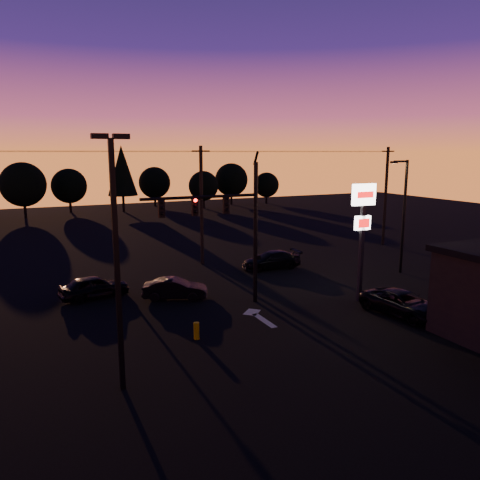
{
  "coord_description": "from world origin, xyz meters",
  "views": [
    {
      "loc": [
        -10.33,
        -19.17,
        8.54
      ],
      "look_at": [
        1.0,
        5.0,
        3.5
      ],
      "focal_mm": 35.0,
      "sensor_mm": 36.0,
      "label": 1
    }
  ],
  "objects_px": {
    "traffic_signal_mast": "(230,219)",
    "bollard": "(196,331)",
    "pylon_sign": "(363,217)",
    "suv_parked": "(403,304)",
    "streetlight": "(403,211)",
    "secondary_signal": "(115,240)",
    "parking_lot_light": "(116,248)",
    "car_left": "(94,287)",
    "car_mid": "(175,289)",
    "car_right": "(271,260)"
  },
  "relations": [
    {
      "from": "traffic_signal_mast",
      "to": "car_right",
      "type": "bearing_deg",
      "value": 46.05
    },
    {
      "from": "bollard",
      "to": "suv_parked",
      "type": "relative_size",
      "value": 0.17
    },
    {
      "from": "parking_lot_light",
      "to": "secondary_signal",
      "type": "bearing_deg",
      "value": 80.21
    },
    {
      "from": "streetlight",
      "to": "bollard",
      "type": "bearing_deg",
      "value": -163.07
    },
    {
      "from": "pylon_sign",
      "to": "secondary_signal",
      "type": "bearing_deg",
      "value": 140.23
    },
    {
      "from": "traffic_signal_mast",
      "to": "car_right",
      "type": "xyz_separation_m",
      "value": [
        6.24,
        6.48,
        -4.29
      ]
    },
    {
      "from": "car_mid",
      "to": "streetlight",
      "type": "bearing_deg",
      "value": -69.48
    },
    {
      "from": "parking_lot_light",
      "to": "car_mid",
      "type": "bearing_deg",
      "value": 62.32
    },
    {
      "from": "car_mid",
      "to": "car_right",
      "type": "distance_m",
      "value": 9.58
    },
    {
      "from": "pylon_sign",
      "to": "car_left",
      "type": "bearing_deg",
      "value": 152.62
    },
    {
      "from": "pylon_sign",
      "to": "suv_parked",
      "type": "bearing_deg",
      "value": -79.41
    },
    {
      "from": "traffic_signal_mast",
      "to": "streetlight",
      "type": "relative_size",
      "value": 1.07
    },
    {
      "from": "traffic_signal_mast",
      "to": "bollard",
      "type": "relative_size",
      "value": 10.74
    },
    {
      "from": "streetlight",
      "to": "car_mid",
      "type": "bearing_deg",
      "value": 176.74
    },
    {
      "from": "pylon_sign",
      "to": "bollard",
      "type": "bearing_deg",
      "value": -172.97
    },
    {
      "from": "car_left",
      "to": "bollard",
      "type": "bearing_deg",
      "value": -168.63
    },
    {
      "from": "parking_lot_light",
      "to": "traffic_signal_mast",
      "type": "bearing_deg",
      "value": 43.37
    },
    {
      "from": "pylon_sign",
      "to": "streetlight",
      "type": "bearing_deg",
      "value": 30.08
    },
    {
      "from": "parking_lot_light",
      "to": "streetlight",
      "type": "xyz_separation_m",
      "value": [
        21.41,
        8.5,
        -0.85
      ]
    },
    {
      "from": "secondary_signal",
      "to": "car_left",
      "type": "height_order",
      "value": "secondary_signal"
    },
    {
      "from": "secondary_signal",
      "to": "streetlight",
      "type": "xyz_separation_m",
      "value": [
        18.91,
        -5.99,
        1.56
      ]
    },
    {
      "from": "streetlight",
      "to": "car_left",
      "type": "distance_m",
      "value": 21.31
    },
    {
      "from": "secondary_signal",
      "to": "parking_lot_light",
      "type": "bearing_deg",
      "value": -99.79
    },
    {
      "from": "traffic_signal_mast",
      "to": "suv_parked",
      "type": "relative_size",
      "value": 1.85
    },
    {
      "from": "parking_lot_light",
      "to": "bollard",
      "type": "relative_size",
      "value": 11.44
    },
    {
      "from": "car_left",
      "to": "suv_parked",
      "type": "relative_size",
      "value": 0.86
    },
    {
      "from": "car_right",
      "to": "car_left",
      "type": "bearing_deg",
      "value": -78.13
    },
    {
      "from": "parking_lot_light",
      "to": "pylon_sign",
      "type": "distance_m",
      "value": 15.19
    },
    {
      "from": "secondary_signal",
      "to": "parking_lot_light",
      "type": "relative_size",
      "value": 0.48
    },
    {
      "from": "secondary_signal",
      "to": "car_mid",
      "type": "height_order",
      "value": "secondary_signal"
    },
    {
      "from": "secondary_signal",
      "to": "car_right",
      "type": "height_order",
      "value": "secondary_signal"
    },
    {
      "from": "secondary_signal",
      "to": "car_right",
      "type": "xyz_separation_m",
      "value": [
        11.14,
        -1.02,
        -2.22
      ]
    },
    {
      "from": "secondary_signal",
      "to": "car_left",
      "type": "bearing_deg",
      "value": -123.02
    },
    {
      "from": "car_left",
      "to": "car_right",
      "type": "bearing_deg",
      "value": -92.39
    },
    {
      "from": "secondary_signal",
      "to": "car_right",
      "type": "relative_size",
      "value": 0.98
    },
    {
      "from": "traffic_signal_mast",
      "to": "streetlight",
      "type": "xyz_separation_m",
      "value": [
        14.01,
        1.51,
        -0.52
      ]
    },
    {
      "from": "parking_lot_light",
      "to": "streetlight",
      "type": "distance_m",
      "value": 23.05
    },
    {
      "from": "streetlight",
      "to": "car_mid",
      "type": "height_order",
      "value": "streetlight"
    },
    {
      "from": "secondary_signal",
      "to": "car_left",
      "type": "distance_m",
      "value": 4.01
    },
    {
      "from": "parking_lot_light",
      "to": "car_right",
      "type": "xyz_separation_m",
      "value": [
        13.64,
        13.47,
        -4.63
      ]
    },
    {
      "from": "car_mid",
      "to": "suv_parked",
      "type": "distance_m",
      "value": 12.78
    },
    {
      "from": "streetlight",
      "to": "secondary_signal",
      "type": "bearing_deg",
      "value": 162.44
    },
    {
      "from": "secondary_signal",
      "to": "car_left",
      "type": "xyz_separation_m",
      "value": [
        -1.83,
        -2.82,
        -2.18
      ]
    },
    {
      "from": "parking_lot_light",
      "to": "bollard",
      "type": "distance_m",
      "value": 7.09
    },
    {
      "from": "car_right",
      "to": "bollard",
      "type": "bearing_deg",
      "value": -39.2
    },
    {
      "from": "car_left",
      "to": "traffic_signal_mast",
      "type": "bearing_deg",
      "value": -135.04
    },
    {
      "from": "pylon_sign",
      "to": "car_right",
      "type": "distance_m",
      "value": 9.97
    },
    {
      "from": "streetlight",
      "to": "bollard",
      "type": "height_order",
      "value": "streetlight"
    },
    {
      "from": "parking_lot_light",
      "to": "pylon_sign",
      "type": "bearing_deg",
      "value": 17.23
    },
    {
      "from": "bollard",
      "to": "car_mid",
      "type": "xyz_separation_m",
      "value": [
        0.92,
        6.23,
        0.22
      ]
    }
  ]
}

